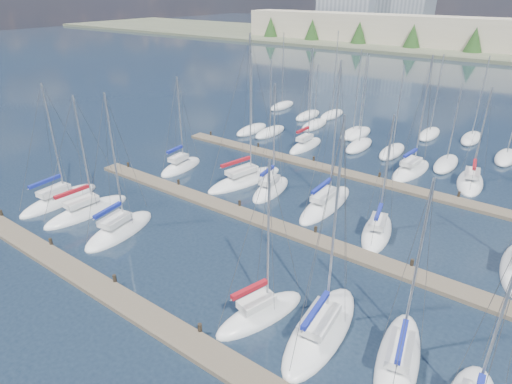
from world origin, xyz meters
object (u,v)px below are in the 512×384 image
Objects in this scene: sailboat_q at (470,182)px; sailboat_a at (60,200)px; sailboat_c at (120,230)px; sailboat_j at (271,189)px; sailboat_p at (411,170)px; sailboat_i at (245,179)px; sailboat_e at (321,329)px; sailboat_k at (326,204)px; sailboat_n at (306,145)px; sailboat_b at (87,211)px; sailboat_d at (260,314)px; sailboat_h at (181,167)px; sailboat_f at (398,360)px; sailboat_l at (377,232)px.

sailboat_a is at bearing -147.43° from sailboat_q.
sailboat_c is 1.08× the size of sailboat_j.
sailboat_p is 6.08m from sailboat_q.
sailboat_i reaches higher than sailboat_e.
sailboat_p is 13.48m from sailboat_k.
sailboat_c is at bearing 173.99° from sailboat_e.
sailboat_b is at bearing -104.52° from sailboat_n.
sailboat_d is 1.03× the size of sailboat_h.
sailboat_e is 1.30× the size of sailboat_q.
sailboat_f is 13.82m from sailboat_l.
sailboat_c is 21.66m from sailboat_l.
sailboat_a is at bearing -147.34° from sailboat_k.
sailboat_k is at bearing 43.52° from sailboat_b.
sailboat_h is (3.45, 12.85, 0.00)m from sailboat_a.
sailboat_d is 0.80× the size of sailboat_k.
sailboat_b is 1.05× the size of sailboat_l.
sailboat_b is at bearing -1.92° from sailboat_a.
sailboat_j is (-6.03, -0.38, -0.00)m from sailboat_k.
sailboat_a is at bearing 173.87° from sailboat_e.
sailboat_j is (11.65, 1.11, 0.00)m from sailboat_h.
sailboat_n is 1.21× the size of sailboat_q.
sailboat_f is 1.07× the size of sailboat_h.
sailboat_n is at bearing 131.44° from sailboat_d.
sailboat_a is 1.06× the size of sailboat_d.
sailboat_j is at bearing -120.77° from sailboat_p.
sailboat_i is 3.59m from sailboat_j.
sailboat_f is 1.08× the size of sailboat_l.
sailboat_f is (29.00, -0.18, 0.01)m from sailboat_b.
sailboat_n is 19.69m from sailboat_q.
sailboat_b is 12.67m from sailboat_h.
sailboat_c is 0.96× the size of sailboat_n.
sailboat_c is at bearing -113.92° from sailboat_p.
sailboat_i is (-13.44, -12.92, 0.00)m from sailboat_p.
sailboat_k is (11.82, 14.52, 0.01)m from sailboat_c.
sailboat_c is (9.31, -0.17, -0.00)m from sailboat_a.
sailboat_f reaches higher than sailboat_h.
sailboat_j is (-11.86, 1.58, 0.01)m from sailboat_l.
sailboat_j is (-9.77, 15.45, -0.01)m from sailboat_d.
sailboat_e is 19.71m from sailboat_j.
sailboat_a is (-4.14, -0.20, 0.01)m from sailboat_b.
sailboat_i reaches higher than sailboat_f.
sailboat_a reaches higher than sailboat_q.
sailboat_f is at bearing -4.62° from sailboat_a.
sailboat_b is 5.18m from sailboat_c.
sailboat_h is (-5.86, 13.02, 0.00)m from sailboat_c.
sailboat_c is at bearing -86.64° from sailboat_i.
sailboat_i is 1.36× the size of sailboat_j.
sailboat_h reaches higher than sailboat_q.
sailboat_a reaches higher than sailboat_h.
sailboat_f is at bearing 26.66° from sailboat_d.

